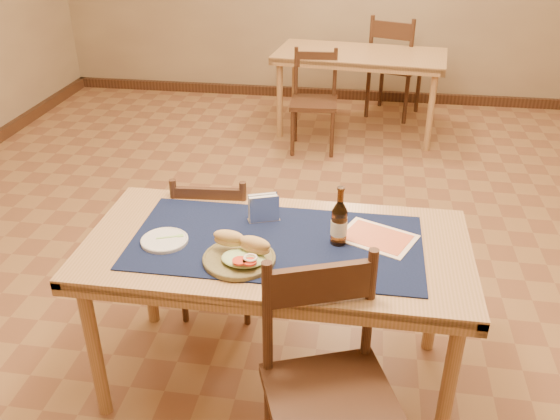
# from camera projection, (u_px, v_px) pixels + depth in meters

# --- Properties ---
(room) EXTENTS (6.04, 7.04, 2.84)m
(room) POSITION_uv_depth(u_px,v_px,m) (302.00, 41.00, 2.84)
(room) COLOR olive
(room) RESTS_ON ground
(main_table) EXTENTS (1.60, 0.80, 0.75)m
(main_table) POSITION_uv_depth(u_px,v_px,m) (276.00, 259.00, 2.50)
(main_table) COLOR #AA7D50
(main_table) RESTS_ON ground
(placemat) EXTENTS (1.20, 0.60, 0.01)m
(placemat) POSITION_uv_depth(u_px,v_px,m) (276.00, 242.00, 2.46)
(placemat) COLOR #10183C
(placemat) RESTS_ON main_table
(baseboard) EXTENTS (6.00, 7.00, 0.10)m
(baseboard) POSITION_uv_depth(u_px,v_px,m) (298.00, 273.00, 3.49)
(baseboard) COLOR #412617
(baseboard) RESTS_ON ground
(back_table) EXTENTS (1.57, 0.90, 0.75)m
(back_table) POSITION_uv_depth(u_px,v_px,m) (360.00, 62.00, 5.32)
(back_table) COLOR #AA7D50
(back_table) RESTS_ON ground
(chair_main_far) EXTENTS (0.42, 0.42, 0.84)m
(chair_main_far) POSITION_uv_depth(u_px,v_px,m) (217.00, 240.00, 3.08)
(chair_main_far) COLOR #412617
(chair_main_far) RESTS_ON ground
(chair_main_near) EXTENTS (0.57, 0.57, 0.95)m
(chair_main_near) POSITION_uv_depth(u_px,v_px,m) (329.00, 388.00, 2.09)
(chair_main_near) COLOR #412617
(chair_main_near) RESTS_ON ground
(chair_back_near) EXTENTS (0.41, 0.41, 0.85)m
(chair_back_near) POSITION_uv_depth(u_px,v_px,m) (314.00, 99.00, 5.09)
(chair_back_near) COLOR #412617
(chair_back_near) RESTS_ON ground
(chair_back_far) EXTENTS (0.59, 0.59, 1.00)m
(chair_back_far) POSITION_uv_depth(u_px,v_px,m) (394.00, 65.00, 5.79)
(chair_back_far) COLOR #412617
(chair_back_far) RESTS_ON ground
(sandwich_plate) EXTENTS (0.29, 0.29, 0.11)m
(sandwich_plate) POSITION_uv_depth(u_px,v_px,m) (241.00, 255.00, 2.31)
(sandwich_plate) COLOR brown
(sandwich_plate) RESTS_ON placemat
(side_plate) EXTENTS (0.20, 0.20, 0.02)m
(side_plate) POSITION_uv_depth(u_px,v_px,m) (164.00, 240.00, 2.45)
(side_plate) COLOR silver
(side_plate) RESTS_ON placemat
(fork) EXTENTS (0.11, 0.05, 0.00)m
(fork) POSITION_uv_depth(u_px,v_px,m) (172.00, 237.00, 2.46)
(fork) COLOR #98CE71
(fork) RESTS_ON side_plate
(beer_bottle) EXTENTS (0.07, 0.07, 0.26)m
(beer_bottle) POSITION_uv_depth(u_px,v_px,m) (339.00, 223.00, 2.40)
(beer_bottle) COLOR #45250C
(beer_bottle) RESTS_ON placemat
(napkin_holder) EXTENTS (0.15, 0.10, 0.12)m
(napkin_holder) POSITION_uv_depth(u_px,v_px,m) (264.00, 209.00, 2.59)
(napkin_holder) COLOR silver
(napkin_holder) RESTS_ON placemat
(menu_card) EXTENTS (0.37, 0.32, 0.01)m
(menu_card) POSITION_uv_depth(u_px,v_px,m) (377.00, 237.00, 2.48)
(menu_card) COLOR beige
(menu_card) RESTS_ON placemat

